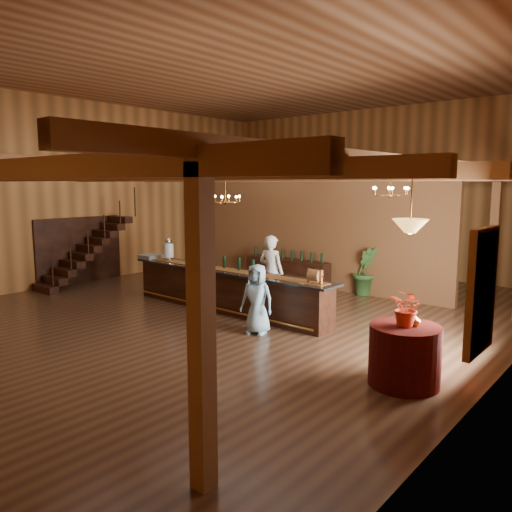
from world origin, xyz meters
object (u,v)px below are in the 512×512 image
Objects in this scene: beverage_dispenser at (169,250)px; raffle_drum at (315,276)px; floor_plant at (366,271)px; chandelier_left at (225,199)px; pendant_lamp at (410,226)px; backbar_shelf at (287,272)px; bartender at (271,272)px; guest at (257,299)px; chandelier_right at (390,191)px; round_table at (405,355)px; tasting_bar at (226,290)px; staff_second at (199,264)px.

beverage_dispenser is 4.73m from raffle_drum.
floor_plant is (-0.81, 3.76, -0.51)m from raffle_drum.
raffle_drum is 3.94m from chandelier_left.
backbar_shelf is at bearing 139.89° from pendant_lamp.
bartender is 2.03m from guest.
chandelier_right is 3.42m from floor_plant.
pendant_lamp is (-0.00, 0.00, 1.95)m from round_table.
guest is at bearing -135.28° from raffle_drum.
round_table reaches higher than backbar_shelf.
beverage_dispenser reaches higher than round_table.
round_table is 4.28m from chandelier_right.
beverage_dispenser is 0.75× the size of chandelier_left.
chandelier_left is 0.60× the size of floor_plant.
tasting_bar is at bearing 163.44° from round_table.
tasting_bar is 7.48× the size of chandelier_left.
bartender is (-2.62, -0.74, -1.96)m from chandelier_right.
chandelier_right is at bearing 119.73° from pendant_lamp.
beverage_dispenser is at bearing -164.98° from chandelier_right.
backbar_shelf is at bearing 102.86° from tasting_bar.
chandelier_right is at bearing 7.63° from chandelier_left.
raffle_drum is 0.19× the size of bartender.
bartender is at bearing 157.96° from staff_second.
tasting_bar is at bearing 137.49° from guest.
beverage_dispenser is 0.35× the size of staff_second.
bartender is at bearing 105.79° from guest.
staff_second is (-6.88, 2.33, -1.55)m from pendant_lamp.
backbar_shelf is 4.92m from guest.
backbar_shelf is at bearing 156.04° from chandelier_right.
chandelier_left reaches higher than backbar_shelf.
chandelier_right is at bearing 119.73° from round_table.
raffle_drum is at bearing -114.94° from chandelier_right.
pendant_lamp is at bearing -24.27° from guest.
beverage_dispenser is 2.03m from chandelier_left.
staff_second is (0.39, 0.73, -0.43)m from beverage_dispenser.
beverage_dispenser is at bearing 177.68° from raffle_drum.
guest is at bearing -122.83° from chandelier_right.
pendant_lamp is at bearing -29.14° from raffle_drum.
chandelier_right is 0.56× the size of guest.
backbar_shelf is at bearing 139.89° from round_table.
raffle_drum is at bearing -45.72° from backbar_shelf.
guest is (1.02, -1.75, -0.19)m from bartender.
backbar_shelf is 1.99× the size of guest.
chandelier_right reaches higher than round_table.
backbar_shelf is 3.53× the size of chandelier_right.
backbar_shelf is 3.25m from chandelier_left.
tasting_bar is 5.67× the size of round_table.
round_table is 7.27m from staff_second.
bartender is at bearing -164.23° from chandelier_right.
pendant_lamp is at bearing -57.12° from floor_plant.
chandelier_right reaches higher than staff_second.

